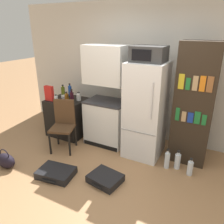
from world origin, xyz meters
name	(u,v)px	position (x,y,z in m)	size (l,w,h in m)	color
ground_plane	(99,192)	(0.00, 0.00, 0.00)	(24.00, 24.00, 0.00)	#A3754C
wall_back	(161,74)	(0.20, 2.00, 1.32)	(6.40, 0.10, 2.64)	beige
side_table	(68,117)	(-1.51, 1.27, 0.39)	(0.76, 0.66, 0.77)	black
kitchen_hutch	(107,100)	(-0.61, 1.33, 0.87)	(0.77, 0.56, 1.88)	silver
refrigerator	(146,111)	(0.19, 1.27, 0.82)	(0.62, 0.68, 1.65)	white
microwave	(149,54)	(0.19, 1.27, 1.77)	(0.52, 0.44, 0.24)	#333333
bookshelf	(193,106)	(0.92, 1.42, 0.99)	(0.59, 0.38, 1.98)	#2D2319
bottle_clear_short	(56,99)	(-1.61, 1.06, 0.83)	(0.07, 0.07, 0.15)	silver
bottle_milk_white	(79,97)	(-1.25, 1.33, 0.84)	(0.09, 0.09, 0.17)	white
bottle_amber_beer	(67,97)	(-1.44, 1.19, 0.85)	(0.08, 0.08, 0.19)	brown
bottle_olive_oil	(63,91)	(-1.74, 1.44, 0.88)	(0.08, 0.08, 0.24)	#566619
bottle_blue_soda	(70,91)	(-1.61, 1.51, 0.89)	(0.08, 0.08, 0.27)	#1E47A3
bottle_wine_dark	(72,97)	(-1.28, 1.15, 0.89)	(0.08, 0.08, 0.28)	black
bowl	(65,97)	(-1.63, 1.36, 0.79)	(0.16, 0.16, 0.04)	silver
cereal_box	(49,93)	(-1.77, 1.06, 0.92)	(0.19, 0.07, 0.30)	red
chair	(64,121)	(-1.21, 0.76, 0.54)	(0.51, 0.51, 0.93)	black
suitcase_large_flat	(56,173)	(-0.78, 0.00, 0.06)	(0.59, 0.46, 0.11)	black
suitcase_small_flat	(105,178)	(-0.04, 0.23, 0.06)	(0.51, 0.46, 0.11)	black
handbag	(6,160)	(-1.66, -0.20, 0.12)	(0.36, 0.20, 0.33)	black
water_bottle_front	(178,161)	(0.84, 1.07, 0.14)	(0.09, 0.09, 0.33)	silver
water_bottle_middle	(167,160)	(0.68, 1.01, 0.15)	(0.08, 0.08, 0.35)	silver
water_bottle_back	(190,168)	(1.05, 0.99, 0.12)	(0.09, 0.09, 0.30)	silver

